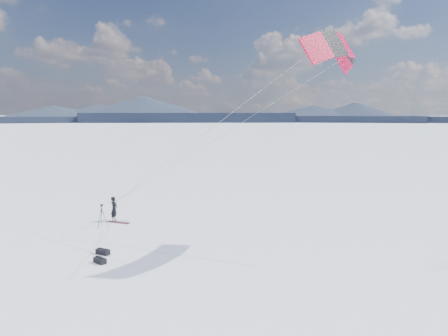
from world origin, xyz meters
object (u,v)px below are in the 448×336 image
Objects in this scene: snowboard at (119,222)px; snowkiter at (115,221)px; gear_bag_a at (103,252)px; gear_bag_b at (100,260)px; tripod at (102,212)px.

snowkiter is at bearing 151.02° from snowboard.
snowboard is 6.72m from gear_bag_a.
gear_bag_b is at bearing -52.13° from gear_bag_a.
snowboard is at bearing 139.44° from gear_bag_b.
gear_bag_b is (5.02, -6.35, 0.12)m from snowboard.
snowkiter is at bearing 127.68° from gear_bag_a.
snowkiter is 8.60m from gear_bag_b.
snowboard is 2.19× the size of gear_bag_a.
gear_bag_a is 0.99× the size of gear_bag_b.
snowkiter is 1.90m from tripod.
tripod reaches higher than gear_bag_b.
tripod reaches higher than gear_bag_a.
tripod is 7.19m from gear_bag_b.
snowkiter is 0.61m from snowboard.
gear_bag_a is at bearing -161.71° from snowkiter.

